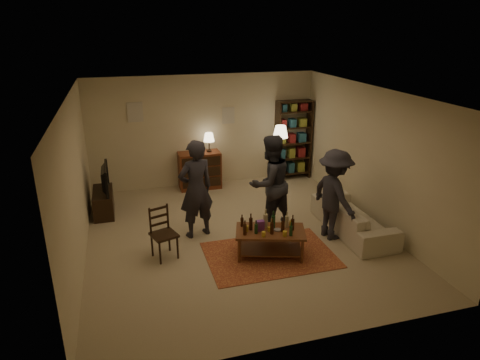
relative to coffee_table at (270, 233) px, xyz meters
name	(u,v)px	position (x,y,z in m)	size (l,w,h in m)	color
floor	(238,236)	(-0.34, 0.83, -0.42)	(6.00, 6.00, 0.00)	#C6B793
room_shell	(177,114)	(-0.99, 3.81, 1.39)	(6.00, 6.00, 6.00)	beige
rug	(270,255)	(0.01, -0.01, -0.41)	(2.20, 1.50, 0.01)	maroon
coffee_table	(270,233)	(0.00, 0.00, 0.00)	(1.31, 0.96, 0.82)	brown
dining_chair	(162,231)	(-1.77, 0.48, 0.06)	(0.51, 0.51, 0.93)	black
tv_stand	(103,196)	(-2.78, 2.63, -0.04)	(0.40, 1.00, 1.06)	black
dresser	(200,169)	(-0.53, 3.54, 0.05)	(1.00, 0.50, 1.36)	maroon
bookshelf	(293,139)	(1.91, 3.61, 0.61)	(0.90, 0.34, 2.02)	black
floor_lamp	(280,136)	(1.35, 3.09, 0.87)	(0.36, 0.36, 1.53)	black
sofa	(353,217)	(1.86, 0.43, -0.12)	(2.08, 0.81, 0.61)	beige
person_left	(196,189)	(-1.06, 1.10, 0.52)	(0.68, 0.45, 1.87)	#24232A
person_right	(270,183)	(0.35, 1.02, 0.52)	(0.91, 0.71, 1.88)	#2A2B33
person_by_sofa	(334,195)	(1.36, 0.33, 0.43)	(1.11, 0.64, 1.71)	#292831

